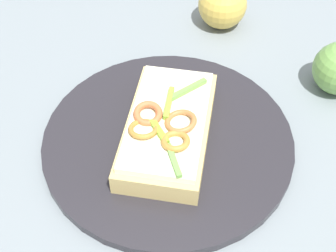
% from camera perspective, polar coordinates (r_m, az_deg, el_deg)
% --- Properties ---
extents(ground_plane, '(2.00, 2.00, 0.00)m').
position_cam_1_polar(ground_plane, '(0.58, -0.00, -2.10)').
color(ground_plane, slate).
rests_on(ground_plane, ground).
extents(plate, '(0.30, 0.30, 0.01)m').
position_cam_1_polar(plate, '(0.58, -0.00, -1.72)').
color(plate, '#252328').
rests_on(plate, ground_plane).
extents(sandwich, '(0.12, 0.19, 0.05)m').
position_cam_1_polar(sandwich, '(0.56, -0.03, -0.15)').
color(sandwich, tan).
rests_on(sandwich, plate).
extents(apple_0, '(0.09, 0.09, 0.07)m').
position_cam_1_polar(apple_0, '(0.74, 6.56, 14.30)').
color(apple_0, gold).
rests_on(apple_0, ground_plane).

